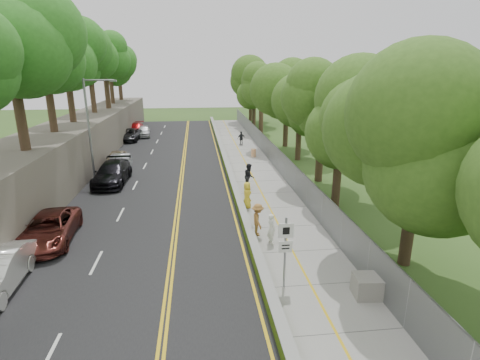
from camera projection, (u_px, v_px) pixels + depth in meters
name	position (u px, v px, depth m)	size (l,w,h in m)	color
ground	(249.00, 255.00, 18.27)	(140.00, 140.00, 0.00)	#33511E
road	(162.00, 174.00, 31.93)	(11.20, 66.00, 0.04)	black
sidewalk	(254.00, 171.00, 32.81)	(4.20, 66.00, 0.05)	gray
jersey_barrier	(228.00, 169.00, 32.48)	(0.42, 66.00, 0.60)	#8BF014
rock_embankment	(60.00, 154.00, 30.46)	(5.00, 66.00, 4.00)	#595147
chainlink_fence	(278.00, 160.00, 32.76)	(0.04, 66.00, 2.00)	slate
trees_embankment	(51.00, 43.00, 28.06)	(6.40, 66.00, 13.00)	#317C21
trees_fenceside	(307.00, 89.00, 31.29)	(7.00, 66.00, 14.00)	#457323
streetlight	(91.00, 123.00, 29.09)	(2.52, 0.22, 8.00)	gray
signpost	(285.00, 245.00, 14.96)	(0.62, 0.09, 3.10)	gray
construction_barrel	(254.00, 153.00, 37.91)	(0.49, 0.49, 0.81)	#E46100
concrete_block	(370.00, 286.00, 14.81)	(1.28, 0.96, 0.85)	slate
car_2	(49.00, 229.00, 19.35)	(2.42, 5.24, 1.46)	maroon
car_3	(112.00, 173.00, 29.19)	(2.30, 5.67, 1.64)	black
car_4	(117.00, 159.00, 33.99)	(1.71, 4.26, 1.45)	tan
car_5	(120.00, 163.00, 32.42)	(1.58, 4.52, 1.49)	#ADB0B4
car_6	(130.00, 135.00, 46.35)	(2.36, 5.11, 1.42)	black
car_7	(136.00, 128.00, 51.08)	(2.00, 4.93, 1.43)	maroon
car_8	(144.00, 131.00, 49.01)	(1.66, 4.13, 1.41)	silver
painter_0	(247.00, 195.00, 24.05)	(0.84, 0.55, 1.71)	yellow
painter_1	(271.00, 229.00, 19.12)	(0.59, 0.39, 1.62)	white
painter_2	(249.00, 176.00, 27.89)	(0.92, 0.72, 1.90)	black
painter_3	(258.00, 220.00, 20.08)	(1.15, 0.66, 1.78)	#9E6A31
person_far	(241.00, 138.00, 43.51)	(0.94, 0.39, 1.60)	black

